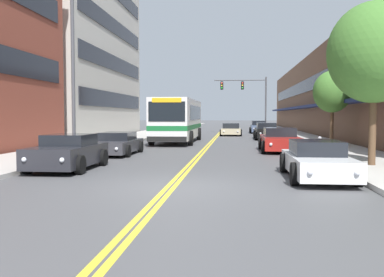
{
  "coord_description": "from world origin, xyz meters",
  "views": [
    {
      "loc": [
        1.82,
        -11.92,
        2.03
      ],
      "look_at": [
        -1.47,
        20.26,
        0.26
      ],
      "focal_mm": 40.0,
      "sensor_mm": 36.0,
      "label": 1
    }
  ],
  "objects_px": {
    "car_charcoal_parked_left_near": "(68,153)",
    "fire_hydrant": "(320,145)",
    "car_slate_blue_parked_right_far": "(259,127)",
    "car_beige_moving_lead": "(231,130)",
    "city_bus": "(178,118)",
    "car_white_parked_right_foreground": "(317,161)",
    "street_tree_right_near": "(374,53)",
    "traffic_signal_mast": "(248,93)",
    "street_tree_right_mid": "(332,92)",
    "street_lamp_left_near": "(78,52)",
    "car_navy_parked_left_mid": "(175,129)",
    "car_black_parked_right_mid": "(266,131)",
    "car_red_parked_right_end": "(280,140)",
    "car_dark_grey_parked_left_far": "(117,144)"
  },
  "relations": [
    {
      "from": "city_bus",
      "to": "street_tree_right_near",
      "type": "height_order",
      "value": "street_tree_right_near"
    },
    {
      "from": "traffic_signal_mast",
      "to": "car_white_parked_right_foreground",
      "type": "bearing_deg",
      "value": -87.99
    },
    {
      "from": "car_white_parked_right_foreground",
      "to": "car_slate_blue_parked_right_far",
      "type": "relative_size",
      "value": 1.0
    },
    {
      "from": "car_dark_grey_parked_left_far",
      "to": "street_tree_right_mid",
      "type": "relative_size",
      "value": 0.98
    },
    {
      "from": "street_lamp_left_near",
      "to": "car_red_parked_right_end",
      "type": "bearing_deg",
      "value": 32.49
    },
    {
      "from": "car_slate_blue_parked_right_far",
      "to": "car_white_parked_right_foreground",
      "type": "bearing_deg",
      "value": -90.03
    },
    {
      "from": "street_lamp_left_near",
      "to": "car_slate_blue_parked_right_far",
      "type": "bearing_deg",
      "value": 73.03
    },
    {
      "from": "car_slate_blue_parked_right_far",
      "to": "traffic_signal_mast",
      "type": "xyz_separation_m",
      "value": [
        -1.25,
        -0.28,
        3.88
      ]
    },
    {
      "from": "street_tree_right_near",
      "to": "street_tree_right_mid",
      "type": "height_order",
      "value": "street_tree_right_near"
    },
    {
      "from": "car_charcoal_parked_left_near",
      "to": "fire_hydrant",
      "type": "relative_size",
      "value": 5.18
    },
    {
      "from": "traffic_signal_mast",
      "to": "car_slate_blue_parked_right_far",
      "type": "bearing_deg",
      "value": 12.66
    },
    {
      "from": "traffic_signal_mast",
      "to": "street_tree_right_mid",
      "type": "bearing_deg",
      "value": -76.83
    },
    {
      "from": "car_black_parked_right_mid",
      "to": "car_red_parked_right_end",
      "type": "xyz_separation_m",
      "value": [
        -0.13,
        -12.3,
        -0.03
      ]
    },
    {
      "from": "car_beige_moving_lead",
      "to": "traffic_signal_mast",
      "type": "distance_m",
      "value": 7.55
    },
    {
      "from": "city_bus",
      "to": "fire_hydrant",
      "type": "bearing_deg",
      "value": -50.66
    },
    {
      "from": "city_bus",
      "to": "street_tree_right_near",
      "type": "bearing_deg",
      "value": -58.31
    },
    {
      "from": "car_black_parked_right_mid",
      "to": "car_charcoal_parked_left_near",
      "type": "bearing_deg",
      "value": -112.64
    },
    {
      "from": "car_red_parked_right_end",
      "to": "fire_hydrant",
      "type": "bearing_deg",
      "value": -57.34
    },
    {
      "from": "car_dark_grey_parked_left_far",
      "to": "car_beige_moving_lead",
      "type": "xyz_separation_m",
      "value": [
        5.65,
        21.42,
        0.03
      ]
    },
    {
      "from": "car_beige_moving_lead",
      "to": "traffic_signal_mast",
      "type": "xyz_separation_m",
      "value": [
        1.82,
        6.17,
        3.96
      ]
    },
    {
      "from": "city_bus",
      "to": "car_slate_blue_parked_right_far",
      "type": "xyz_separation_m",
      "value": [
        6.92,
        17.5,
        -1.14
      ]
    },
    {
      "from": "car_white_parked_right_foreground",
      "to": "car_black_parked_right_mid",
      "type": "distance_m",
      "value": 22.54
    },
    {
      "from": "car_white_parked_right_foreground",
      "to": "fire_hydrant",
      "type": "xyz_separation_m",
      "value": [
        1.54,
        7.63,
        -0.0
      ]
    },
    {
      "from": "car_navy_parked_left_mid",
      "to": "car_dark_grey_parked_left_far",
      "type": "distance_m",
      "value": 21.0
    },
    {
      "from": "car_black_parked_right_mid",
      "to": "car_slate_blue_parked_right_far",
      "type": "bearing_deg",
      "value": 89.86
    },
    {
      "from": "street_tree_right_mid",
      "to": "car_dark_grey_parked_left_far",
      "type": "bearing_deg",
      "value": -150.56
    },
    {
      "from": "car_navy_parked_left_mid",
      "to": "car_slate_blue_parked_right_far",
      "type": "relative_size",
      "value": 0.97
    },
    {
      "from": "car_charcoal_parked_left_near",
      "to": "car_beige_moving_lead",
      "type": "height_order",
      "value": "car_charcoal_parked_left_near"
    },
    {
      "from": "car_red_parked_right_end",
      "to": "street_lamp_left_near",
      "type": "bearing_deg",
      "value": -147.51
    },
    {
      "from": "car_charcoal_parked_left_near",
      "to": "traffic_signal_mast",
      "type": "xyz_separation_m",
      "value": [
        7.59,
        33.72,
        3.9
      ]
    },
    {
      "from": "car_navy_parked_left_mid",
      "to": "fire_hydrant",
      "type": "bearing_deg",
      "value": -63.98
    },
    {
      "from": "car_navy_parked_left_mid",
      "to": "car_dark_grey_parked_left_far",
      "type": "height_order",
      "value": "car_navy_parked_left_mid"
    },
    {
      "from": "car_charcoal_parked_left_near",
      "to": "city_bus",
      "type": "bearing_deg",
      "value": 83.36
    },
    {
      "from": "car_dark_grey_parked_left_far",
      "to": "street_tree_right_mid",
      "type": "distance_m",
      "value": 14.44
    },
    {
      "from": "car_beige_moving_lead",
      "to": "street_tree_right_mid",
      "type": "relative_size",
      "value": 0.9
    },
    {
      "from": "car_white_parked_right_foreground",
      "to": "car_red_parked_right_end",
      "type": "height_order",
      "value": "car_red_parked_right_end"
    },
    {
      "from": "traffic_signal_mast",
      "to": "street_tree_right_near",
      "type": "bearing_deg",
      "value": -83.42
    },
    {
      "from": "car_red_parked_right_end",
      "to": "car_beige_moving_lead",
      "type": "distance_m",
      "value": 18.95
    },
    {
      "from": "traffic_signal_mast",
      "to": "car_navy_parked_left_mid",
      "type": "bearing_deg",
      "value": -138.45
    },
    {
      "from": "street_lamp_left_near",
      "to": "car_charcoal_parked_left_near",
      "type": "bearing_deg",
      "value": -77.14
    },
    {
      "from": "car_navy_parked_left_mid",
      "to": "fire_hydrant",
      "type": "distance_m",
      "value": 23.28
    },
    {
      "from": "city_bus",
      "to": "car_black_parked_right_mid",
      "type": "height_order",
      "value": "city_bus"
    },
    {
      "from": "car_dark_grey_parked_left_far",
      "to": "street_tree_right_near",
      "type": "height_order",
      "value": "street_tree_right_near"
    },
    {
      "from": "street_lamp_left_near",
      "to": "street_tree_right_mid",
      "type": "bearing_deg",
      "value": 37.93
    },
    {
      "from": "car_slate_blue_parked_right_far",
      "to": "fire_hydrant",
      "type": "relative_size",
      "value": 5.72
    },
    {
      "from": "car_slate_blue_parked_right_far",
      "to": "street_tree_right_mid",
      "type": "relative_size",
      "value": 1.0
    },
    {
      "from": "car_beige_moving_lead",
      "to": "fire_hydrant",
      "type": "bearing_deg",
      "value": -77.86
    },
    {
      "from": "car_slate_blue_parked_right_far",
      "to": "car_red_parked_right_end",
      "type": "relative_size",
      "value": 0.99
    },
    {
      "from": "car_red_parked_right_end",
      "to": "city_bus",
      "type": "bearing_deg",
      "value": 131.37
    },
    {
      "from": "car_slate_blue_parked_right_far",
      "to": "car_beige_moving_lead",
      "type": "xyz_separation_m",
      "value": [
        -3.08,
        -6.45,
        -0.08
      ]
    }
  ]
}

